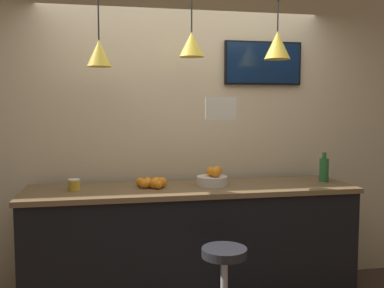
# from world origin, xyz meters

# --- Properties ---
(back_wall) EXTENTS (8.00, 0.06, 2.90)m
(back_wall) POSITION_xyz_m (0.00, 1.12, 1.45)
(back_wall) COLOR beige
(back_wall) RESTS_ON ground_plane
(service_counter) EXTENTS (2.67, 0.67, 0.99)m
(service_counter) POSITION_xyz_m (0.00, 0.67, 0.50)
(service_counter) COLOR black
(service_counter) RESTS_ON ground_plane
(bar_stool) EXTENTS (0.38, 0.38, 0.68)m
(bar_stool) POSITION_xyz_m (0.10, 0.03, 0.43)
(bar_stool) COLOR #B7B7BC
(bar_stool) RESTS_ON ground_plane
(fruit_bowl) EXTENTS (0.25, 0.25, 0.16)m
(fruit_bowl) POSITION_xyz_m (0.18, 0.69, 1.05)
(fruit_bowl) COLOR beige
(fruit_bowl) RESTS_ON service_counter
(orange_pile) EXTENTS (0.25, 0.21, 0.08)m
(orange_pile) POSITION_xyz_m (-0.33, 0.70, 1.03)
(orange_pile) COLOR orange
(orange_pile) RESTS_ON service_counter
(juice_bottle) EXTENTS (0.08, 0.08, 0.25)m
(juice_bottle) POSITION_xyz_m (1.17, 0.69, 1.10)
(juice_bottle) COLOR #286B33
(juice_bottle) RESTS_ON service_counter
(spread_jar) EXTENTS (0.09, 0.09, 0.09)m
(spread_jar) POSITION_xyz_m (-0.93, 0.69, 1.04)
(spread_jar) COLOR gold
(spread_jar) RESTS_ON service_counter
(pendant_lamp_left) EXTENTS (0.19, 0.19, 0.85)m
(pendant_lamp_left) POSITION_xyz_m (-0.72, 0.69, 2.06)
(pendant_lamp_left) COLOR black
(pendant_lamp_middle) EXTENTS (0.20, 0.20, 0.76)m
(pendant_lamp_middle) POSITION_xyz_m (0.00, 0.69, 2.14)
(pendant_lamp_middle) COLOR black
(pendant_lamp_right) EXTENTS (0.22, 0.22, 0.77)m
(pendant_lamp_right) POSITION_xyz_m (0.72, 0.69, 2.15)
(pendant_lamp_right) COLOR black
(mounted_tv) EXTENTS (0.73, 0.04, 0.39)m
(mounted_tv) POSITION_xyz_m (0.74, 1.07, 2.04)
(mounted_tv) COLOR black
(hanging_menu_board) EXTENTS (0.24, 0.01, 0.17)m
(hanging_menu_board) POSITION_xyz_m (0.17, 0.42, 1.63)
(hanging_menu_board) COLOR white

